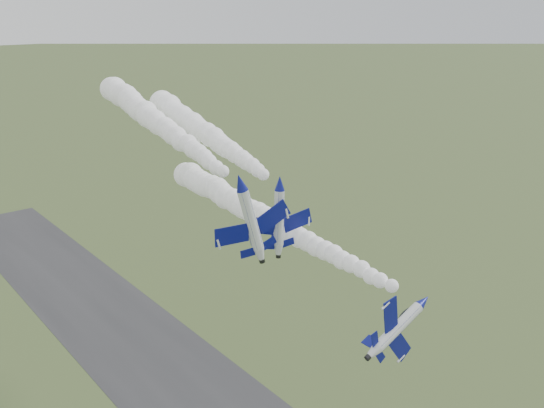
# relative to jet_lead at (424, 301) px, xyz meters

# --- Properties ---
(jet_lead) EXTENTS (4.11, 11.65, 8.93)m
(jet_lead) POSITION_rel_jet_lead_xyz_m (0.00, 0.00, 0.00)
(jet_lead) COLOR silver
(smoke_trail_jet_lead) EXTENTS (4.91, 57.88, 4.74)m
(smoke_trail_jet_lead) POSITION_rel_jet_lead_xyz_m (0.71, 31.75, 1.56)
(smoke_trail_jet_lead) COLOR white
(jet_pair_left) EXTENTS (11.46, 13.91, 4.23)m
(jet_pair_left) POSITION_rel_jet_lead_xyz_m (-10.68, 23.13, 11.76)
(jet_pair_left) COLOR silver
(smoke_trail_jet_pair_left) EXTENTS (20.35, 73.75, 5.61)m
(smoke_trail_jet_pair_left) POSITION_rel_jet_lead_xyz_m (-2.32, 62.70, 13.52)
(smoke_trail_jet_pair_left) COLOR white
(jet_pair_right) EXTENTS (10.56, 12.36, 3.07)m
(jet_pair_right) POSITION_rel_jet_lead_xyz_m (-3.93, 23.02, 10.42)
(jet_pair_right) COLOR silver
(smoke_trail_jet_pair_right) EXTENTS (20.89, 67.25, 5.78)m
(smoke_trail_jet_pair_right) POSITION_rel_jet_lead_xyz_m (5.18, 58.37, 11.25)
(smoke_trail_jet_pair_right) COLOR white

